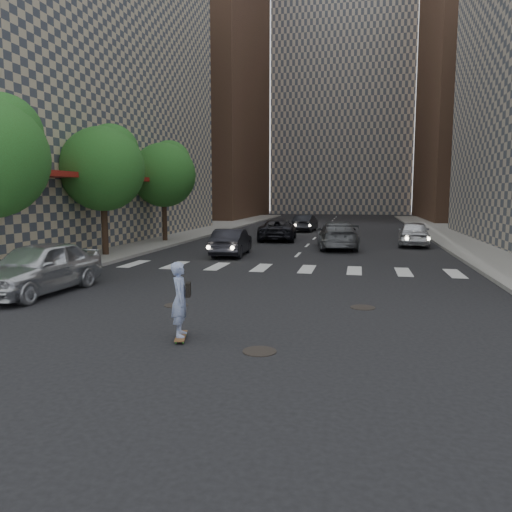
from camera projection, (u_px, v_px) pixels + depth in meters
The scene contains 18 objects.
ground at pixel (233, 319), 12.89m from camera, with size 160.00×160.00×0.00m, color black.
sidewalk_left at pixel (104, 239), 35.22m from camera, with size 13.00×80.00×0.15m, color gray.
building_left at pixel (30, 53), 33.01m from camera, with size 16.40×33.00×25.00m.
tower_left at pixel (189, 70), 67.87m from camera, with size 18.00×24.00×40.00m, color brown.
tower_right at pixel (505, 71), 60.11m from camera, with size 18.00×24.00×36.00m, color brown.
tower_center at pixel (344, 72), 85.73m from camera, with size 22.00×20.00×48.00m, color #ADA08E.
tree_b at pixel (105, 165), 25.03m from camera, with size 4.20×4.20×6.60m.
tree_c at pixel (165, 172), 32.80m from camera, with size 4.20×4.20×6.60m.
manhole_a at pixel (260, 351), 10.21m from camera, with size 0.70×0.70×0.02m, color black.
manhole_b at pixel (176, 305), 14.45m from camera, with size 0.70×0.70×0.02m, color black.
manhole_c at pixel (363, 307), 14.17m from camera, with size 0.70×0.70×0.02m, color black.
skateboarder at pixel (180, 299), 10.96m from camera, with size 0.53×0.90×1.74m.
silver_sedan at pixel (38, 268), 16.13m from camera, with size 2.00×4.98×1.70m, color silver.
traffic_car_a at pixel (232, 242), 26.11m from camera, with size 1.50×4.31×1.42m, color black.
traffic_car_b at pixel (337, 235), 29.43m from camera, with size 2.25×5.54×1.61m, color #4E5055.
traffic_car_c at pixel (278, 230), 34.76m from camera, with size 2.43×5.28×1.47m, color black.
traffic_car_d at pixel (414, 233), 30.93m from camera, with size 1.86×4.62×1.57m, color silver.
traffic_car_e at pixel (305, 223), 43.11m from camera, with size 1.52×4.36×1.44m, color black.
Camera 1 is at (3.12, -12.21, 3.21)m, focal length 35.00 mm.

